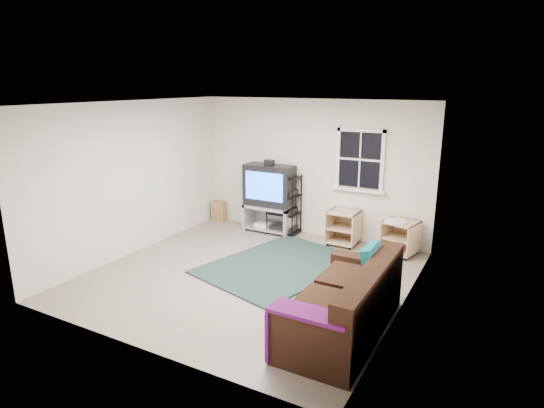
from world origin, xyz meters
The scene contains 8 objects.
room centered at (0.95, 2.27, 1.48)m, with size 4.60×4.62×4.60m.
tv_unit centered at (-0.77, 2.03, 0.79)m, with size 0.98×0.49×1.44m.
av_rack centered at (-0.47, 2.06, 0.51)m, with size 0.59×0.43×1.18m.
side_table_left centered at (0.78, 2.06, 0.34)m, with size 0.53×0.53×0.63m.
side_table_right centered at (1.82, 2.04, 0.34)m, with size 0.64×0.64×0.61m.
sofa centered at (1.86, -0.87, 0.33)m, with size 0.92×2.07×0.95m.
shag_rug centered at (0.24, 0.54, 0.01)m, with size 1.77×2.44×0.03m, color black.
paper_bag centered at (-2.08, 2.15, 0.21)m, with size 0.29×0.19×0.42m, color #9D7646.
Camera 1 is at (3.41, -5.54, 2.88)m, focal length 30.00 mm.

